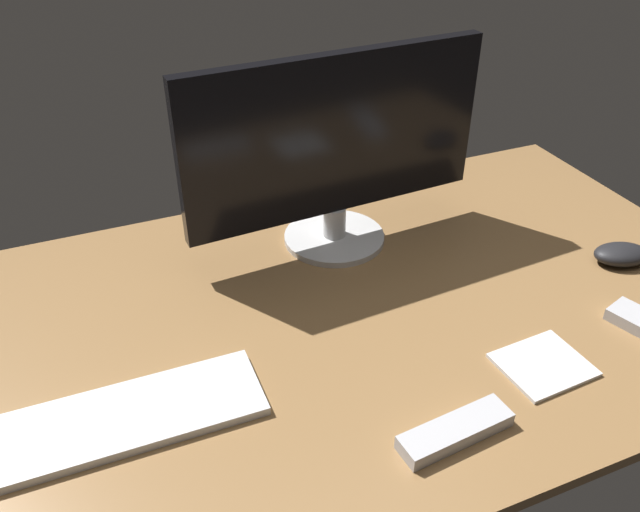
{
  "coord_description": "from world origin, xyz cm",
  "views": [
    {
      "loc": [
        -39.3,
        -77.38,
        71.1
      ],
      "look_at": [
        -3.38,
        8.39,
        8.0
      ],
      "focal_mm": 36.52,
      "sensor_mm": 36.0,
      "label": 1
    }
  ],
  "objects_px": {
    "tv_remote": "(456,431)",
    "keyboard": "(124,418)",
    "monitor": "(336,148)",
    "notepad": "(543,365)",
    "computer_mouse": "(621,254)"
  },
  "relations": [
    {
      "from": "tv_remote",
      "to": "monitor",
      "type": "bearing_deg",
      "value": 79.69
    },
    {
      "from": "keyboard",
      "to": "tv_remote",
      "type": "bearing_deg",
      "value": -25.2
    },
    {
      "from": "monitor",
      "to": "computer_mouse",
      "type": "relative_size",
      "value": 5.6
    },
    {
      "from": "tv_remote",
      "to": "notepad",
      "type": "xyz_separation_m",
      "value": [
        0.2,
        0.06,
        -0.01
      ]
    },
    {
      "from": "monitor",
      "to": "notepad",
      "type": "height_order",
      "value": "monitor"
    },
    {
      "from": "tv_remote",
      "to": "keyboard",
      "type": "bearing_deg",
      "value": 148.89
    },
    {
      "from": "notepad",
      "to": "computer_mouse",
      "type": "bearing_deg",
      "value": 28.74
    },
    {
      "from": "keyboard",
      "to": "computer_mouse",
      "type": "xyz_separation_m",
      "value": [
        0.91,
        0.04,
        0.01
      ]
    },
    {
      "from": "computer_mouse",
      "to": "notepad",
      "type": "height_order",
      "value": "computer_mouse"
    },
    {
      "from": "computer_mouse",
      "to": "tv_remote",
      "type": "bearing_deg",
      "value": -139.1
    },
    {
      "from": "tv_remote",
      "to": "notepad",
      "type": "relative_size",
      "value": 1.27
    },
    {
      "from": "monitor",
      "to": "notepad",
      "type": "bearing_deg",
      "value": -74.97
    },
    {
      "from": "keyboard",
      "to": "notepad",
      "type": "bearing_deg",
      "value": -11.79
    },
    {
      "from": "keyboard",
      "to": "monitor",
      "type": "bearing_deg",
      "value": 35.46
    },
    {
      "from": "keyboard",
      "to": "computer_mouse",
      "type": "relative_size",
      "value": 3.69
    }
  ]
}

